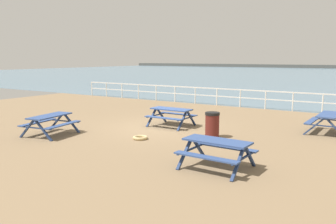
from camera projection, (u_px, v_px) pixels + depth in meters
The scene contains 9 objects.
ground_plane at pixel (158, 130), 14.94m from camera, with size 30.00×24.00×0.20m, color #846B4C.
sea_band at pixel (331, 75), 58.99m from camera, with size 142.00×90.00×0.01m, color slate.
seaward_railing at pixel (228, 94), 21.29m from camera, with size 23.07×0.07×1.08m.
picnic_table_near_left at pixel (171, 113), 15.11m from camera, with size 1.81×1.56×0.80m.
picnic_table_near_right at pixel (50, 120), 13.36m from camera, with size 1.77×2.01×0.80m.
picnic_table_mid_centre at pixel (217, 147), 9.34m from camera, with size 1.86×1.61×0.80m.
picnic_table_seaward at pixel (329, 119), 13.65m from camera, with size 1.59×1.84×0.80m.
litter_bin at pixel (212, 125), 12.99m from camera, with size 0.55×0.55×0.95m.
rope_coil at pixel (140, 138), 12.75m from camera, with size 0.55×0.55×0.11m, color tan.
Camera 1 is at (8.19, -12.15, 2.97)m, focal length 37.14 mm.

